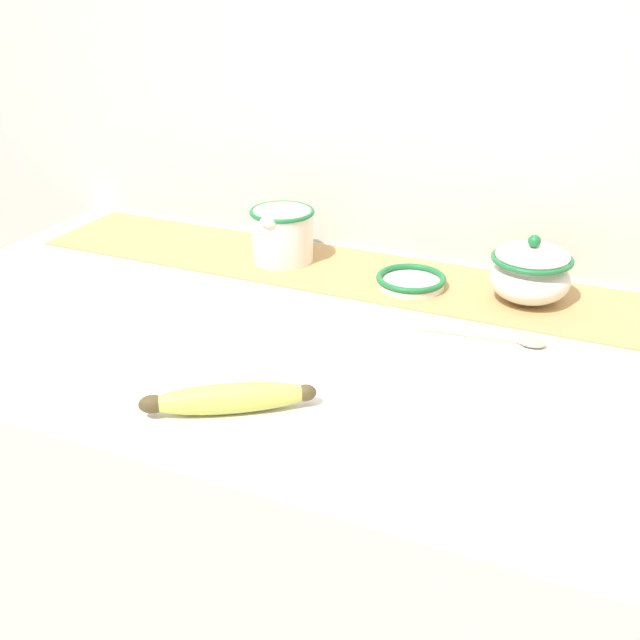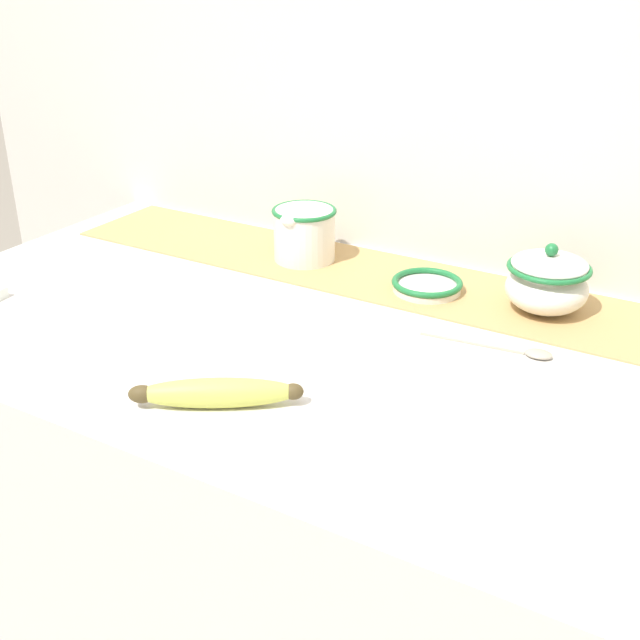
% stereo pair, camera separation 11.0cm
% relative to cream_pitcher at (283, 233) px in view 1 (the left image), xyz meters
% --- Properties ---
extents(countertop, '(1.39, 0.72, 0.89)m').
position_rel_cream_pitcher_xyz_m(countertop, '(0.19, -0.25, -0.50)').
color(countertop, silver).
rests_on(countertop, ground_plane).
extents(back_wall, '(2.19, 0.04, 2.40)m').
position_rel_cream_pitcher_xyz_m(back_wall, '(0.19, 0.13, 0.25)').
color(back_wall, silver).
rests_on(back_wall, ground_plane).
extents(table_runner, '(1.27, 0.21, 0.00)m').
position_rel_cream_pitcher_xyz_m(table_runner, '(0.19, -0.00, -0.05)').
color(table_runner, tan).
rests_on(table_runner, countertop).
extents(cream_pitcher, '(0.11, 0.13, 0.10)m').
position_rel_cream_pitcher_xyz_m(cream_pitcher, '(0.00, 0.00, 0.00)').
color(cream_pitcher, white).
rests_on(cream_pitcher, countertop).
extents(sugar_bowl, '(0.13, 0.13, 0.11)m').
position_rel_cream_pitcher_xyz_m(sugar_bowl, '(0.43, -0.00, -0.00)').
color(sugar_bowl, white).
rests_on(sugar_bowl, countertop).
extents(small_dish, '(0.12, 0.12, 0.02)m').
position_rel_cream_pitcher_xyz_m(small_dish, '(0.25, -0.02, -0.04)').
color(small_dish, white).
rests_on(small_dish, countertop).
extents(banana, '(0.19, 0.14, 0.04)m').
position_rel_cream_pitcher_xyz_m(banana, '(0.16, -0.48, -0.03)').
color(banana, '#CCD156').
rests_on(banana, countertop).
extents(spoon, '(0.19, 0.03, 0.01)m').
position_rel_cream_pitcher_xyz_m(spoon, '(0.46, -0.15, -0.05)').
color(spoon, '#A89E89').
rests_on(spoon, countertop).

